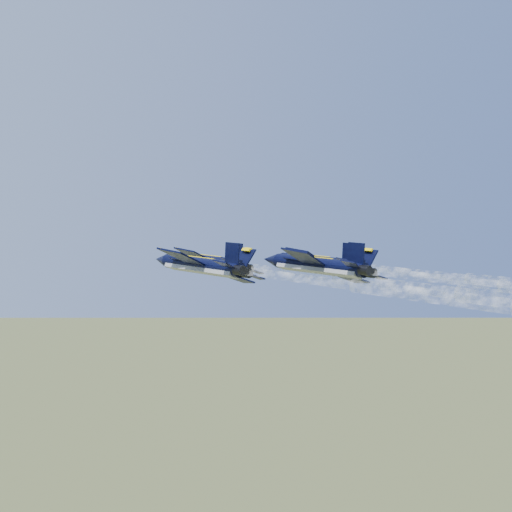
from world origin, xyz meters
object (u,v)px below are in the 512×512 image
jet_lead (209,262)px  jet_slot (317,265)px  jet_left (200,265)px  jet_right (316,263)px

jet_lead → jet_slot: (3.71, -21.66, 0.00)m
jet_left → jet_slot: size_ratio=1.00×
jet_lead → jet_right: (12.50, -9.57, 0.00)m
jet_lead → jet_right: size_ratio=1.00×
jet_left → jet_right: 21.77m
jet_right → jet_left: bearing=-179.1°
jet_left → jet_right: bearing=0.9°
jet_lead → jet_right: bearing=-48.7°
jet_lead → jet_left: same height
jet_left → jet_lead: bearing=46.9°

